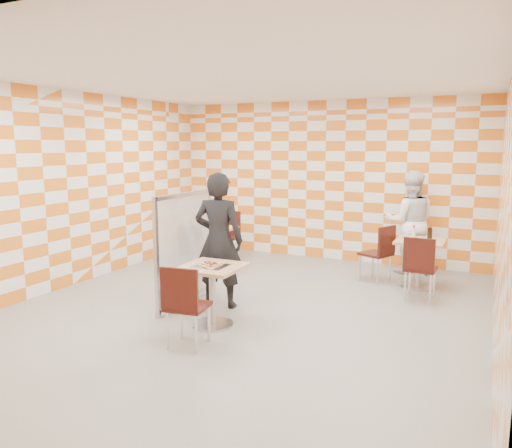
{
  "coord_description": "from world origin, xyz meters",
  "views": [
    {
      "loc": [
        2.86,
        -5.66,
        2.18
      ],
      "look_at": [
        0.1,
        0.2,
        1.15
      ],
      "focal_mm": 35.0,
      "sensor_mm": 36.0,
      "label": 1
    }
  ],
  "objects": [
    {
      "name": "main_table",
      "position": [
        -0.09,
        -0.62,
        0.51
      ],
      "size": [
        0.7,
        0.7,
        0.75
      ],
      "color": "tan",
      "rests_on": "ground"
    },
    {
      "name": "empty_table",
      "position": [
        -1.49,
        1.79,
        0.51
      ],
      "size": [
        0.7,
        0.7,
        0.75
      ],
      "color": "tan",
      "rests_on": "ground"
    },
    {
      "name": "partition",
      "position": [
        -0.86,
        -0.04,
        0.79
      ],
      "size": [
        0.08,
        1.38,
        1.55
      ],
      "color": "white",
      "rests_on": "ground"
    },
    {
      "name": "pizza_on_foil",
      "position": [
        -0.09,
        -0.64,
        0.77
      ],
      "size": [
        0.4,
        0.4,
        0.04
      ],
      "color": "silver",
      "rests_on": "main_table"
    },
    {
      "name": "soda_bottle",
      "position": [
        2.08,
        2.14,
        0.85
      ],
      "size": [
        0.07,
        0.07,
        0.23
      ],
      "color": "black",
      "rests_on": "second_table"
    },
    {
      "name": "chair_second_side",
      "position": [
        1.35,
        2.19,
        0.54
      ],
      "size": [
        0.56,
        0.56,
        0.92
      ],
      "color": "#330E0A",
      "rests_on": "ground"
    },
    {
      "name": "man_dark",
      "position": [
        -0.39,
        0.07,
        0.91
      ],
      "size": [
        0.74,
        0.55,
        1.83
      ],
      "primitive_type": "imported",
      "rotation": [
        0.0,
        0.0,
        3.32
      ],
      "color": "black",
      "rests_on": "ground"
    },
    {
      "name": "sport_bottle",
      "position": [
        1.83,
        2.27,
        0.84
      ],
      "size": [
        0.06,
        0.06,
        0.2
      ],
      "color": "white",
      "rests_on": "second_table"
    },
    {
      "name": "chair_empty_far",
      "position": [
        -1.61,
        2.59,
        0.54
      ],
      "size": [
        0.49,
        0.5,
        0.92
      ],
      "color": "#330E0A",
      "rests_on": "ground"
    },
    {
      "name": "second_table",
      "position": [
        1.95,
        2.14,
        0.51
      ],
      "size": [
        0.7,
        0.7,
        0.75
      ],
      "color": "tan",
      "rests_on": "ground"
    },
    {
      "name": "man_white",
      "position": [
        1.65,
        3.05,
        0.88
      ],
      "size": [
        1.01,
        0.88,
        1.75
      ],
      "primitive_type": "imported",
      "rotation": [
        0.0,
        0.0,
        3.44
      ],
      "color": "white",
      "rests_on": "ground"
    },
    {
      "name": "chair_main_front",
      "position": [
        -0.01,
        -1.37,
        0.54
      ],
      "size": [
        0.47,
        0.48,
        0.92
      ],
      "color": "#330E0A",
      "rests_on": "ground"
    },
    {
      "name": "chair_second_front",
      "position": [
        2.04,
        1.43,
        0.54
      ],
      "size": [
        0.44,
        0.45,
        0.92
      ],
      "color": "#330E0A",
      "rests_on": "ground"
    },
    {
      "name": "chair_empty_near",
      "position": [
        -1.4,
        1.0,
        0.54
      ],
      "size": [
        0.53,
        0.53,
        0.92
      ],
      "color": "#330E0A",
      "rests_on": "ground"
    },
    {
      "name": "room_shell",
      "position": [
        0.0,
        0.54,
        1.5
      ],
      "size": [
        7.0,
        7.0,
        7.0
      ],
      "color": "gray",
      "rests_on": "ground"
    }
  ]
}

